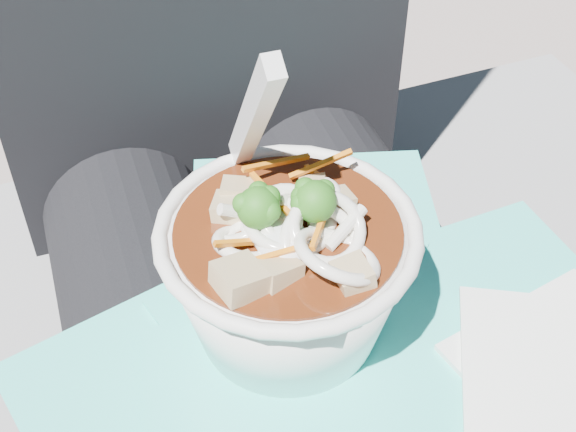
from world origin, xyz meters
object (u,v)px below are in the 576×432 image
object	(u,v)px
lap	(306,393)
udon_bowl	(288,267)
person_body	(266,277)
plastic_bag	(334,362)

from	to	relation	value
lap	udon_bowl	world-z (taller)	udon_bowl
lap	person_body	bearing A→B (deg)	90.00
plastic_bag	udon_bowl	distance (m)	0.07
person_body	udon_bowl	size ratio (longest dim) A/B	5.07
lap	udon_bowl	xyz separation A→B (m)	(-0.02, -0.00, 0.14)
plastic_bag	udon_bowl	size ratio (longest dim) A/B	2.34
lap	plastic_bag	distance (m)	0.09
person_body	udon_bowl	xyz separation A→B (m)	(-0.02, -0.10, 0.11)
plastic_bag	udon_bowl	world-z (taller)	udon_bowl
person_body	plastic_bag	bearing A→B (deg)	-87.93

